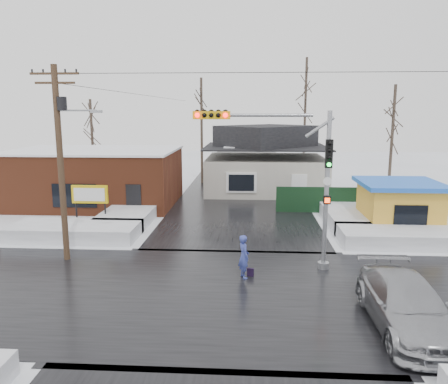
# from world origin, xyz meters

# --- Properties ---
(ground) EXTENTS (120.00, 120.00, 0.00)m
(ground) POSITION_xyz_m (0.00, 0.00, 0.00)
(ground) COLOR white
(ground) RESTS_ON ground
(road_ns) EXTENTS (10.00, 120.00, 0.02)m
(road_ns) POSITION_xyz_m (0.00, 0.00, 0.01)
(road_ns) COLOR black
(road_ns) RESTS_ON ground
(road_ew) EXTENTS (120.00, 10.00, 0.02)m
(road_ew) POSITION_xyz_m (0.00, 0.00, 0.01)
(road_ew) COLOR black
(road_ew) RESTS_ON ground
(snowbank_nw) EXTENTS (7.00, 3.00, 0.80)m
(snowbank_nw) POSITION_xyz_m (-9.00, 7.00, 0.40)
(snowbank_nw) COLOR white
(snowbank_nw) RESTS_ON ground
(snowbank_ne) EXTENTS (7.00, 3.00, 0.80)m
(snowbank_ne) POSITION_xyz_m (9.00, 7.00, 0.40)
(snowbank_ne) COLOR white
(snowbank_ne) RESTS_ON ground
(snowbank_nside_w) EXTENTS (3.00, 8.00, 0.80)m
(snowbank_nside_w) POSITION_xyz_m (-7.00, 12.00, 0.40)
(snowbank_nside_w) COLOR white
(snowbank_nside_w) RESTS_ON ground
(snowbank_nside_e) EXTENTS (3.00, 8.00, 0.80)m
(snowbank_nside_e) POSITION_xyz_m (7.00, 12.00, 0.40)
(snowbank_nside_e) COLOR white
(snowbank_nside_e) RESTS_ON ground
(traffic_signal) EXTENTS (6.05, 0.68, 7.00)m
(traffic_signal) POSITION_xyz_m (2.43, 2.97, 4.54)
(traffic_signal) COLOR gray
(traffic_signal) RESTS_ON ground
(utility_pole) EXTENTS (3.15, 0.44, 9.00)m
(utility_pole) POSITION_xyz_m (-7.93, 3.50, 5.11)
(utility_pole) COLOR #382619
(utility_pole) RESTS_ON ground
(brick_building) EXTENTS (12.20, 8.20, 4.12)m
(brick_building) POSITION_xyz_m (-11.00, 15.99, 2.08)
(brick_building) COLOR brown
(brick_building) RESTS_ON ground
(marquee_sign) EXTENTS (2.20, 0.21, 2.55)m
(marquee_sign) POSITION_xyz_m (-9.00, 9.49, 1.92)
(marquee_sign) COLOR black
(marquee_sign) RESTS_ON ground
(house) EXTENTS (10.40, 8.40, 5.76)m
(house) POSITION_xyz_m (2.00, 22.00, 2.62)
(house) COLOR beige
(house) RESTS_ON ground
(kiosk) EXTENTS (4.60, 4.60, 2.88)m
(kiosk) POSITION_xyz_m (9.50, 9.99, 1.46)
(kiosk) COLOR gold
(kiosk) RESTS_ON ground
(fence) EXTENTS (8.00, 0.12, 1.80)m
(fence) POSITION_xyz_m (6.50, 14.00, 0.90)
(fence) COLOR black
(fence) RESTS_ON ground
(tree_far_left) EXTENTS (3.00, 3.00, 10.00)m
(tree_far_left) POSITION_xyz_m (-4.00, 26.00, 7.95)
(tree_far_left) COLOR #332821
(tree_far_left) RESTS_ON ground
(tree_far_mid) EXTENTS (3.00, 3.00, 12.00)m
(tree_far_mid) POSITION_xyz_m (6.00, 28.00, 9.54)
(tree_far_mid) COLOR #332821
(tree_far_mid) RESTS_ON ground
(tree_far_right) EXTENTS (3.00, 3.00, 9.00)m
(tree_far_right) POSITION_xyz_m (12.00, 20.00, 7.16)
(tree_far_right) COLOR #332821
(tree_far_right) RESTS_ON ground
(tree_far_west) EXTENTS (3.00, 3.00, 8.00)m
(tree_far_west) POSITION_xyz_m (-14.00, 24.00, 6.36)
(tree_far_west) COLOR #332821
(tree_far_west) RESTS_ON ground
(pedestrian) EXTENTS (0.66, 0.79, 1.87)m
(pedestrian) POSITION_xyz_m (0.45, 1.68, 0.93)
(pedestrian) COLOR #38459E
(pedestrian) RESTS_ON ground
(car) EXTENTS (2.31, 5.59, 1.62)m
(car) POSITION_xyz_m (5.77, -2.34, 0.81)
(car) COLOR #A3A4AA
(car) RESTS_ON ground
(shopping_bag) EXTENTS (0.30, 0.19, 0.35)m
(shopping_bag) POSITION_xyz_m (0.73, 1.85, 0.17)
(shopping_bag) COLOR black
(shopping_bag) RESTS_ON ground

